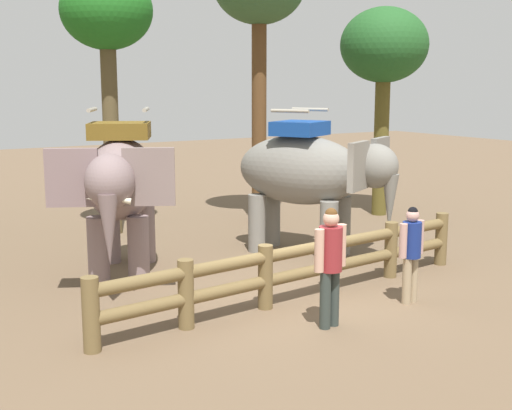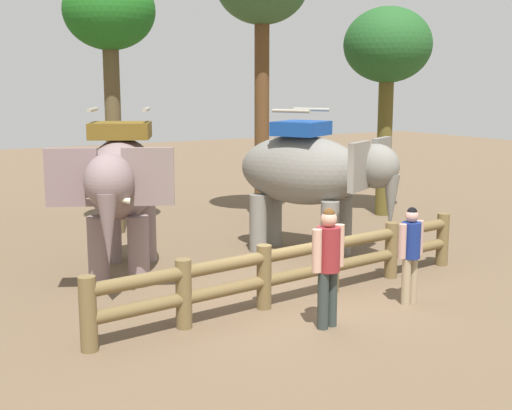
{
  "view_description": "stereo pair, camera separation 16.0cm",
  "coord_description": "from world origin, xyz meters",
  "px_view_note": "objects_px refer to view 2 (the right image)",
  "views": [
    {
      "loc": [
        -6.34,
        -9.12,
        3.59
      ],
      "look_at": [
        0.0,
        1.31,
        1.4
      ],
      "focal_mm": 47.66,
      "sensor_mm": 36.0,
      "label": 1
    },
    {
      "loc": [
        -6.2,
        -9.2,
        3.59
      ],
      "look_at": [
        0.0,
        1.31,
        1.4
      ],
      "focal_mm": 47.66,
      "sensor_mm": 36.0,
      "label": 2
    }
  ],
  "objects_px": {
    "elephant_center": "(311,174)",
    "tree_deep_back": "(387,50)",
    "log_fence": "(300,265)",
    "tourist_woman_in_black": "(328,259)",
    "tree_far_right": "(109,20)",
    "elephant_near_left": "(121,184)",
    "tourist_man_in_blue": "(411,248)"
  },
  "relations": [
    {
      "from": "elephant_center",
      "to": "tree_deep_back",
      "type": "height_order",
      "value": "tree_deep_back"
    },
    {
      "from": "log_fence",
      "to": "elephant_center",
      "type": "relative_size",
      "value": 2.14
    },
    {
      "from": "tourist_woman_in_black",
      "to": "tree_far_right",
      "type": "relative_size",
      "value": 0.29
    },
    {
      "from": "elephant_near_left",
      "to": "tree_deep_back",
      "type": "distance_m",
      "value": 8.98
    },
    {
      "from": "tree_far_right",
      "to": "tree_deep_back",
      "type": "bearing_deg",
      "value": -12.24
    },
    {
      "from": "elephant_center",
      "to": "tourist_man_in_blue",
      "type": "relative_size",
      "value": 2.21
    },
    {
      "from": "tourist_woman_in_black",
      "to": "tree_far_right",
      "type": "height_order",
      "value": "tree_far_right"
    },
    {
      "from": "tourist_woman_in_black",
      "to": "log_fence",
      "type": "bearing_deg",
      "value": 73.73
    },
    {
      "from": "log_fence",
      "to": "tree_deep_back",
      "type": "distance_m",
      "value": 8.9
    },
    {
      "from": "tourist_woman_in_black",
      "to": "tourist_man_in_blue",
      "type": "relative_size",
      "value": 1.12
    },
    {
      "from": "tree_far_right",
      "to": "tree_deep_back",
      "type": "distance_m",
      "value": 7.29
    },
    {
      "from": "tree_far_right",
      "to": "tourist_woman_in_black",
      "type": "bearing_deg",
      "value": -86.33
    },
    {
      "from": "elephant_near_left",
      "to": "tourist_woman_in_black",
      "type": "relative_size",
      "value": 2.05
    },
    {
      "from": "log_fence",
      "to": "tourist_woman_in_black",
      "type": "xyz_separation_m",
      "value": [
        -0.38,
        -1.29,
        0.44
      ]
    },
    {
      "from": "tourist_woman_in_black",
      "to": "tree_deep_back",
      "type": "xyz_separation_m",
      "value": [
        6.59,
        6.36,
        3.41
      ]
    },
    {
      "from": "elephant_center",
      "to": "tourist_man_in_blue",
      "type": "bearing_deg",
      "value": -97.75
    },
    {
      "from": "log_fence",
      "to": "elephant_near_left",
      "type": "relative_size",
      "value": 2.07
    },
    {
      "from": "elephant_near_left",
      "to": "tree_far_right",
      "type": "height_order",
      "value": "tree_far_right"
    },
    {
      "from": "elephant_near_left",
      "to": "elephant_center",
      "type": "distance_m",
      "value": 4.02
    },
    {
      "from": "log_fence",
      "to": "tourist_man_in_blue",
      "type": "xyz_separation_m",
      "value": [
        1.46,
        -1.08,
        0.33
      ]
    },
    {
      "from": "tourist_woman_in_black",
      "to": "tree_deep_back",
      "type": "distance_m",
      "value": 9.77
    },
    {
      "from": "log_fence",
      "to": "tourist_woman_in_black",
      "type": "bearing_deg",
      "value": -106.27
    },
    {
      "from": "elephant_center",
      "to": "tree_far_right",
      "type": "xyz_separation_m",
      "value": [
        -2.82,
        4.15,
        3.3
      ]
    },
    {
      "from": "tree_deep_back",
      "to": "tourist_woman_in_black",
      "type": "bearing_deg",
      "value": -136.0
    },
    {
      "from": "elephant_near_left",
      "to": "tree_far_right",
      "type": "distance_m",
      "value": 5.11
    },
    {
      "from": "elephant_near_left",
      "to": "tree_deep_back",
      "type": "relative_size",
      "value": 0.66
    },
    {
      "from": "elephant_near_left",
      "to": "elephant_center",
      "type": "height_order",
      "value": "elephant_near_left"
    },
    {
      "from": "tourist_man_in_blue",
      "to": "elephant_near_left",
      "type": "bearing_deg",
      "value": 131.83
    },
    {
      "from": "tourist_woman_in_black",
      "to": "tourist_man_in_blue",
      "type": "distance_m",
      "value": 1.85
    },
    {
      "from": "elephant_near_left",
      "to": "tourist_man_in_blue",
      "type": "distance_m",
      "value": 5.34
    },
    {
      "from": "log_fence",
      "to": "tourist_man_in_blue",
      "type": "bearing_deg",
      "value": -36.5
    },
    {
      "from": "log_fence",
      "to": "tree_deep_back",
      "type": "xyz_separation_m",
      "value": [
        6.21,
        5.07,
        3.85
      ]
    }
  ]
}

